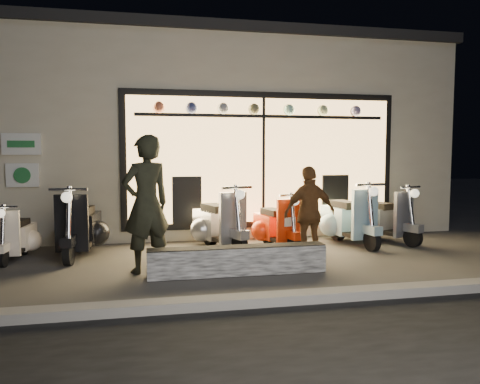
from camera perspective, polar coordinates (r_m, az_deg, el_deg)
The scene contains 12 objects.
ground at distance 7.29m, azimuth 0.54°, elevation -8.65°, with size 40.00×40.00×0.00m, color #383533.
kerb at distance 5.41m, azimuth 5.18°, elevation -12.82°, with size 40.00×0.25×0.12m, color slate.
shop_building at distance 12.02m, azimuth -4.56°, elevation 6.72°, with size 10.20×6.23×4.20m.
graffiti_barrier at distance 6.58m, azimuth -0.29°, elevation -8.34°, with size 2.49×0.28×0.40m, color black.
scooter_silver at distance 8.37m, azimuth -2.83°, elevation -3.82°, with size 0.82×1.53×1.10m.
scooter_red at distance 8.47m, azimuth 4.21°, elevation -4.09°, with size 0.62×1.36×0.97m.
scooter_black at distance 8.28m, azimuth -18.80°, elevation -4.12°, with size 0.60×1.57×1.12m.
scooter_cream at distance 8.38m, azimuth -25.49°, elevation -4.91°, with size 0.46×1.22×0.87m.
scooter_blue at distance 9.03m, azimuth 12.78°, elevation -3.25°, with size 0.65×1.58×1.12m.
scooter_grey at distance 9.42m, azimuth 16.57°, elevation -3.17°, with size 0.84×1.45×1.05m.
man at distance 6.74m, azimuth -11.37°, elevation -1.44°, with size 0.71×0.47×1.95m, color black.
woman at distance 7.47m, azimuth 8.48°, elevation -2.57°, with size 0.87×0.36×1.49m, color brown.
Camera 1 is at (-1.52, -6.93, 1.70)m, focal length 35.00 mm.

